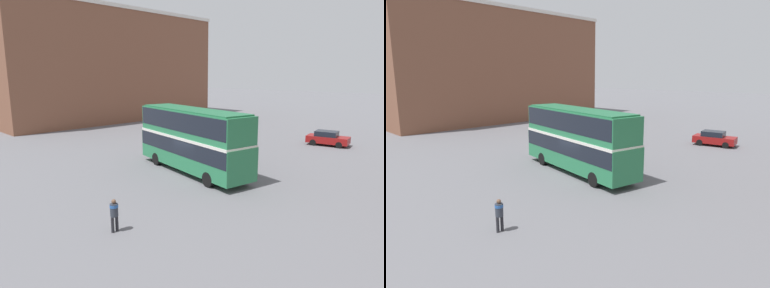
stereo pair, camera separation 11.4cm
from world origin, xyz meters
The scene contains 7 objects.
ground_plane centered at (0.00, 0.00, 0.00)m, with size 240.00×240.00×0.00m, color slate.
building_row_left centered at (-30.14, 13.49, 8.35)m, with size 9.43×34.18×16.67m.
double_decker_bus centered at (-0.54, 0.60, 2.68)m, with size 11.08×4.50×4.69m.
pedestrian_foreground centered at (3.82, -8.96, 0.96)m, with size 0.40×0.40×1.57m.
parked_car_kerb_near centered at (2.62, 17.14, 0.74)m, with size 4.28×2.56×1.47m.
parked_car_kerb_far centered at (-13.87, 16.36, 0.74)m, with size 4.21×2.43×1.45m.
parked_car_side_street centered at (-6.08, 10.95, 0.73)m, with size 4.36×2.03×1.44m.
Camera 1 is at (16.61, -16.98, 7.14)m, focal length 32.00 mm.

